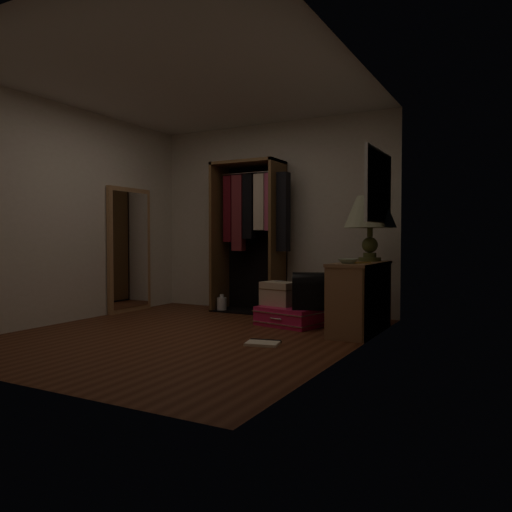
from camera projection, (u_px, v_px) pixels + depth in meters
The scene contains 13 objects.
ground at pixel (188, 335), 5.20m from camera, with size 4.00×4.00×0.00m, color #512817.
room_walls at pixel (195, 191), 5.15m from camera, with size 3.52×4.02×2.60m.
console_bookshelf at pixel (361, 296), 5.37m from camera, with size 0.42×1.12×0.75m.
open_wardrobe at pixel (253, 223), 6.80m from camera, with size 1.09×0.50×2.05m.
floor_mirror at pixel (130, 250), 6.86m from camera, with size 0.06×0.80×1.70m.
pink_suitcase at pixel (290, 316), 5.76m from camera, with size 0.80×0.65×0.22m.
train_case at pixel (279, 293), 5.89m from camera, with size 0.46×0.36×0.30m.
black_bag at pixel (309, 290), 5.58m from camera, with size 0.44×0.37×0.41m.
table_lamp at pixel (370, 214), 5.63m from camera, with size 0.77×0.77×0.73m.
brass_tray at pixel (357, 262), 5.23m from camera, with size 0.32×0.32×0.02m.
ceramic_bowl at pixel (348, 261), 5.11m from camera, with size 0.20×0.20×0.05m, color #9DBCA2.
white_jug at pixel (222, 304), 6.88m from camera, with size 0.14×0.14×0.24m.
floor_book at pixel (263, 343), 4.74m from camera, with size 0.35×0.30×0.03m.
Camera 1 is at (3.08, -4.21, 1.00)m, focal length 35.00 mm.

